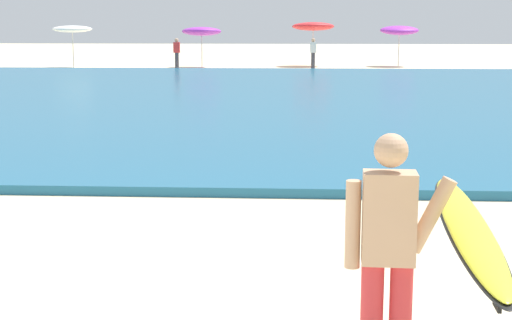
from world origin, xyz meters
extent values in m
cube|color=#1E6084|center=(0.00, 19.15, 0.07)|extent=(120.00, 28.00, 0.14)
cube|color=tan|center=(2.85, -0.47, 1.18)|extent=(0.35, 0.23, 0.60)
sphere|color=tan|center=(2.85, -0.47, 1.62)|extent=(0.22, 0.22, 0.22)
cylinder|color=tan|center=(2.62, -0.46, 1.13)|extent=(0.10, 0.10, 0.58)
cylinder|color=tan|center=(3.13, -0.46, 1.20)|extent=(0.31, 0.11, 0.51)
ellipsoid|color=yellow|center=(3.35, -0.49, 1.13)|extent=(0.36, 2.37, 0.23)
ellipsoid|color=black|center=(3.35, -0.49, 1.11)|extent=(0.39, 2.47, 0.20)
cube|color=black|center=(3.31, -1.43, 1.01)|extent=(0.03, 0.14, 0.14)
cylinder|color=beige|center=(-9.80, 35.57, 0.99)|extent=(0.05, 0.05, 1.97)
ellipsoid|color=white|center=(-9.80, 35.57, 2.03)|extent=(2.08, 2.08, 0.37)
cylinder|color=beige|center=(-2.98, 36.14, 0.92)|extent=(0.05, 0.05, 1.83)
ellipsoid|color=purple|center=(-2.98, 36.14, 1.90)|extent=(2.09, 2.11, 0.55)
cylinder|color=beige|center=(2.97, 37.62, 1.04)|extent=(0.05, 0.05, 2.09)
ellipsoid|color=red|center=(2.97, 37.62, 2.16)|extent=(2.30, 2.32, 0.57)
cylinder|color=beige|center=(7.66, 37.72, 0.94)|extent=(0.05, 0.05, 1.87)
ellipsoid|color=purple|center=(7.66, 37.72, 1.95)|extent=(2.09, 2.11, 0.61)
cylinder|color=#383842|center=(2.94, 34.82, 0.42)|extent=(0.20, 0.20, 0.84)
cube|color=white|center=(2.94, 34.82, 1.11)|extent=(0.32, 0.20, 0.54)
sphere|color=tan|center=(2.94, 34.82, 1.48)|extent=(0.20, 0.20, 0.20)
cylinder|color=#383842|center=(-4.05, 34.36, 0.42)|extent=(0.20, 0.20, 0.84)
cube|color=red|center=(-4.05, 34.36, 1.11)|extent=(0.32, 0.20, 0.54)
sphere|color=tan|center=(-4.05, 34.36, 1.48)|extent=(0.20, 0.20, 0.20)
camera|label=1|loc=(2.27, -5.34, 2.43)|focal=54.29mm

